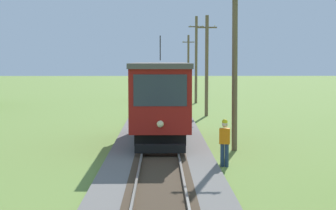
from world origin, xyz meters
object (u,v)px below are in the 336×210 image
at_px(freight_car, 160,85).
at_px(utility_pole_near_tram, 235,61).
at_px(utility_pole_mid, 207,65).
at_px(utility_pole_far, 196,59).
at_px(utility_pole_distant, 188,64).
at_px(red_tram, 160,98).
at_px(track_worker, 225,140).

relative_size(freight_car, utility_pole_near_tram, 0.68).
distance_m(utility_pole_mid, utility_pole_far, 11.49).
relative_size(utility_pole_mid, utility_pole_distant, 1.03).
bearing_deg(utility_pole_far, freight_car, 132.41).
xyz_separation_m(utility_pole_far, utility_pole_distant, (0.00, 14.07, -0.53)).
height_order(utility_pole_near_tram, utility_pole_distant, utility_pole_near_tram).
relative_size(red_tram, utility_pole_near_tram, 1.11).
bearing_deg(red_tram, utility_pole_distant, 85.19).
relative_size(red_tram, utility_pole_mid, 1.21).
relative_size(utility_pole_far, track_worker, 4.43).
distance_m(red_tram, utility_pole_far, 24.87).
height_order(red_tram, utility_pole_far, utility_pole_far).
distance_m(utility_pole_near_tram, track_worker, 4.93).
height_order(utility_pole_near_tram, utility_pole_far, utility_pole_far).
height_order(utility_pole_mid, utility_pole_far, utility_pole_far).
bearing_deg(red_tram, track_worker, -65.94).
distance_m(red_tram, track_worker, 5.97).
distance_m(freight_car, utility_pole_distant, 11.17).
relative_size(utility_pole_mid, utility_pole_far, 0.89).
xyz_separation_m(freight_car, utility_pole_distant, (3.25, 10.50, 1.96)).
xyz_separation_m(utility_pole_far, track_worker, (-0.87, -29.92, -3.06)).
bearing_deg(utility_pole_near_tram, utility_pole_mid, 90.00).
xyz_separation_m(red_tram, utility_pole_mid, (3.25, 13.10, 1.43)).
height_order(utility_pole_distant, track_worker, utility_pole_distant).
bearing_deg(track_worker, red_tram, -142.14).
bearing_deg(freight_car, track_worker, -85.92).
relative_size(freight_car, utility_pole_far, 0.66).
bearing_deg(utility_pole_far, track_worker, -91.66).
bearing_deg(utility_pole_near_tram, utility_pole_far, 90.00).
distance_m(utility_pole_near_tram, utility_pole_distant, 40.13).
distance_m(utility_pole_distant, track_worker, 44.07).
height_order(utility_pole_mid, track_worker, utility_pole_mid).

